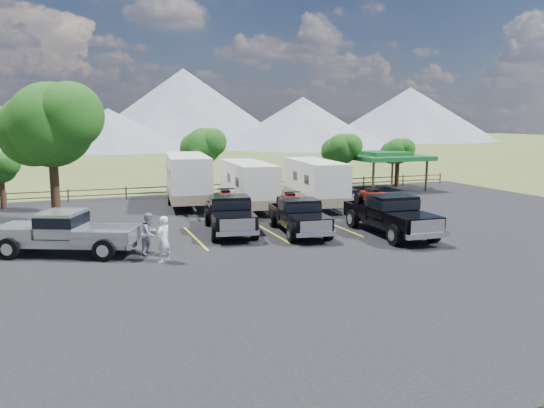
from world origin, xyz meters
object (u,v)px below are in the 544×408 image
object	(u,v)px
trailer_center	(248,185)
person_b	(150,233)
rig_center	(298,214)
trailer_left	(187,179)
person_a	(163,239)
tree_big_nw	(50,125)
trailer_right	(315,183)
pavilion	(384,157)
rig_left	(229,212)
rig_right	(389,213)
pickup_silver	(66,232)

from	to	relation	value
trailer_center	person_b	distance (m)	12.21
rig_center	trailer_left	distance (m)	11.47
trailer_center	person_a	world-z (taller)	trailer_center
tree_big_nw	trailer_right	xyz separation A→B (m)	(16.08, 1.37, -3.91)
trailer_right	tree_big_nw	bearing A→B (deg)	-168.67
pavilion	person_b	distance (m)	26.55
trailer_left	rig_center	bearing A→B (deg)	-64.79
person_b	rig_left	bearing A→B (deg)	-11.90
pavilion	rig_left	distance (m)	20.92
rig_left	rig_right	xyz separation A→B (m)	(7.53, -3.44, 0.06)
tree_big_nw	person_a	xyz separation A→B (m)	(4.38, -9.06, -4.59)
trailer_center	person_b	world-z (taller)	trailer_center
rig_left	pickup_silver	xyz separation A→B (m)	(-7.96, -2.17, -0.04)
pavilion	person_b	xyz separation A→B (m)	(-21.52, -15.44, -1.83)
rig_left	pickup_silver	distance (m)	8.25
pavilion	rig_right	bearing A→B (deg)	-121.21
tree_big_nw	rig_right	world-z (taller)	tree_big_nw
rig_right	person_b	distance (m)	12.09
tree_big_nw	pickup_silver	bearing A→B (deg)	-84.40
rig_left	trailer_left	xyz separation A→B (m)	(-0.31, 9.35, 0.78)
rig_right	trailer_center	xyz separation A→B (m)	(-4.47, 9.66, 0.53)
tree_big_nw	trailer_left	distance (m)	10.46
trailer_right	trailer_center	bearing A→B (deg)	177.64
person_a	trailer_left	bearing A→B (deg)	-143.69
trailer_left	pavilion	bearing A→B (deg)	16.06
rig_left	person_a	distance (m)	6.46
trailer_left	trailer_center	bearing A→B (deg)	-36.02
tree_big_nw	rig_left	distance (m)	10.55
pavilion	person_a	bearing A→B (deg)	-141.17
trailer_center	person_b	size ratio (longest dim) A/B	4.91
trailer_left	rig_left	bearing A→B (deg)	-81.18
trailer_left	trailer_center	distance (m)	4.60
pavilion	person_b	size ratio (longest dim) A/B	3.39
trailer_left	trailer_right	xyz separation A→B (m)	(7.81, -3.82, -0.17)
person_a	rig_left	bearing A→B (deg)	-168.99
rig_right	person_a	xyz separation A→B (m)	(-11.73, -1.47, -0.13)
rig_left	rig_right	world-z (taller)	rig_right
rig_right	tree_big_nw	bearing A→B (deg)	157.53
tree_big_nw	rig_center	world-z (taller)	tree_big_nw
person_a	pavilion	bearing A→B (deg)	-179.59
trailer_center	pickup_silver	distance (m)	13.87
rig_left	trailer_right	distance (m)	9.34
trailer_left	rig_right	bearing A→B (deg)	-51.57
person_a	trailer_center	bearing A→B (deg)	-161.55
rig_left	pickup_silver	bearing A→B (deg)	-155.68
rig_right	person_b	size ratio (longest dim) A/B	3.80
rig_left	tree_big_nw	bearing A→B (deg)	163.21
rig_left	person_a	bearing A→B (deg)	-121.53
tree_big_nw	rig_right	xyz separation A→B (m)	(16.11, -7.60, -4.46)
trailer_left	pickup_silver	world-z (taller)	trailer_left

